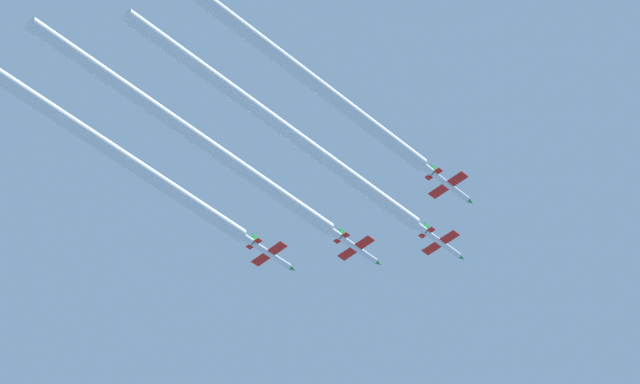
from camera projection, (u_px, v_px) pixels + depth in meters
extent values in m
cylinder|color=silver|center=(442.00, 244.00, 258.68)|extent=(1.09, 9.45, 1.09)
cone|color=#198C33|center=(462.00, 258.00, 261.45)|extent=(1.04, 1.59, 1.04)
ellipsoid|color=#0C263F|center=(449.00, 247.00, 260.05)|extent=(0.60, 2.19, 0.49)
cube|color=red|center=(441.00, 243.00, 258.38)|extent=(7.96, 1.89, 0.12)
cube|color=red|center=(427.00, 233.00, 256.52)|extent=(3.38, 1.09, 0.12)
cube|color=#198C33|center=(427.00, 227.00, 257.54)|extent=(0.10, 1.29, 1.69)
cylinder|color=black|center=(424.00, 231.00, 256.18)|extent=(0.82, 0.60, 0.82)
cylinder|color=silver|center=(358.00, 249.00, 257.87)|extent=(1.09, 9.45, 1.09)
cone|color=#198C33|center=(378.00, 263.00, 260.65)|extent=(1.04, 1.59, 1.04)
ellipsoid|color=#0C263F|center=(365.00, 253.00, 259.24)|extent=(0.60, 2.19, 0.49)
cube|color=red|center=(356.00, 248.00, 257.58)|extent=(7.96, 1.89, 0.12)
cube|color=red|center=(342.00, 238.00, 255.72)|extent=(3.38, 1.09, 0.12)
cube|color=#198C33|center=(342.00, 233.00, 256.74)|extent=(0.10, 1.29, 1.69)
cylinder|color=black|center=(339.00, 236.00, 255.37)|extent=(0.82, 0.60, 0.82)
cylinder|color=silver|center=(450.00, 186.00, 246.29)|extent=(1.09, 9.45, 1.09)
cone|color=#198C33|center=(470.00, 202.00, 249.07)|extent=(1.04, 1.59, 1.04)
ellipsoid|color=#0C263F|center=(457.00, 190.00, 247.66)|extent=(0.60, 2.19, 0.49)
cube|color=red|center=(448.00, 185.00, 246.00)|extent=(7.96, 1.89, 0.12)
cube|color=red|center=(434.00, 174.00, 244.14)|extent=(3.38, 1.09, 0.12)
cube|color=#198C33|center=(434.00, 169.00, 245.16)|extent=(0.10, 1.29, 1.69)
cylinder|color=black|center=(431.00, 172.00, 243.79)|extent=(0.82, 0.60, 0.82)
cylinder|color=silver|center=(271.00, 255.00, 256.89)|extent=(1.09, 9.45, 1.09)
cone|color=#198C33|center=(292.00, 269.00, 259.66)|extent=(1.04, 1.59, 1.04)
ellipsoid|color=#0C263F|center=(279.00, 258.00, 258.26)|extent=(0.60, 2.19, 0.49)
cube|color=red|center=(269.00, 254.00, 256.59)|extent=(7.96, 1.89, 0.12)
cube|color=red|center=(254.00, 244.00, 254.73)|extent=(3.38, 1.09, 0.12)
cube|color=#198C33|center=(255.00, 238.00, 255.75)|extent=(0.10, 1.29, 1.69)
cylinder|color=black|center=(251.00, 242.00, 254.39)|extent=(0.82, 0.60, 0.82)
cylinder|color=white|center=(310.00, 148.00, 241.23)|extent=(1.34, 59.37, 1.34)
cylinder|color=white|center=(281.00, 127.00, 237.65)|extent=(2.55, 68.28, 2.55)
cylinder|color=white|center=(221.00, 155.00, 240.59)|extent=(1.34, 58.73, 1.34)
cylinder|color=white|center=(190.00, 134.00, 237.04)|extent=(2.55, 67.53, 2.55)
cylinder|color=white|center=(321.00, 89.00, 230.04)|extent=(1.34, 54.61, 1.34)
cylinder|color=white|center=(293.00, 67.00, 226.75)|extent=(2.55, 62.80, 2.55)
cylinder|color=white|center=(140.00, 169.00, 241.05)|extent=(1.34, 52.95, 1.34)
cylinder|color=white|center=(111.00, 150.00, 237.86)|extent=(2.55, 60.89, 2.55)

